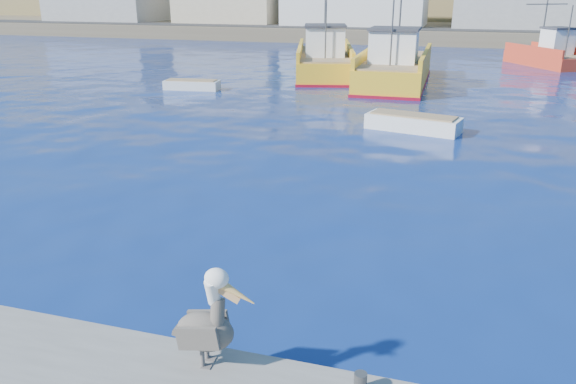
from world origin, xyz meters
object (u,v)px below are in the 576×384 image
object	(u,v)px
trawler_yellow_b	(395,68)
pelican	(208,324)
boat_orange	(548,54)
trawler_yellow_a	(324,61)
skiff_left	(192,86)
skiff_mid	(413,124)

from	to	relation	value
trawler_yellow_b	pelican	size ratio (longest dim) A/B	7.17
pelican	trawler_yellow_b	bearing A→B (deg)	91.52
boat_orange	trawler_yellow_a	bearing A→B (deg)	-148.01
skiff_left	pelican	size ratio (longest dim) A/B	2.12
trawler_yellow_a	pelican	xyz separation A→B (m)	(6.45, -35.20, 0.17)
trawler_yellow_b	skiff_left	bearing A→B (deg)	-154.08
trawler_yellow_a	skiff_mid	size ratio (longest dim) A/B	2.81
boat_orange	skiff_left	bearing A→B (deg)	-140.83
trawler_yellow_b	boat_orange	world-z (taller)	trawler_yellow_b
skiff_left	pelican	bearing A→B (deg)	-63.43
trawler_yellow_b	boat_orange	distance (m)	17.39
trawler_yellow_a	boat_orange	distance (m)	19.88
skiff_left	boat_orange	bearing A→B (deg)	39.17
skiff_mid	skiff_left	bearing A→B (deg)	153.78
trawler_yellow_b	skiff_left	xyz separation A→B (m)	(-12.37, -6.01, -0.85)
trawler_yellow_a	skiff_left	distance (m)	11.09
skiff_mid	pelican	world-z (taller)	pelican
skiff_mid	trawler_yellow_a	bearing A→B (deg)	116.62
skiff_left	trawler_yellow_a	bearing A→B (deg)	52.17
boat_orange	pelican	xyz separation A→B (m)	(-10.40, -45.73, 0.24)
trawler_yellow_a	skiff_left	size ratio (longest dim) A/B	3.42
trawler_yellow_a	trawler_yellow_b	distance (m)	6.22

